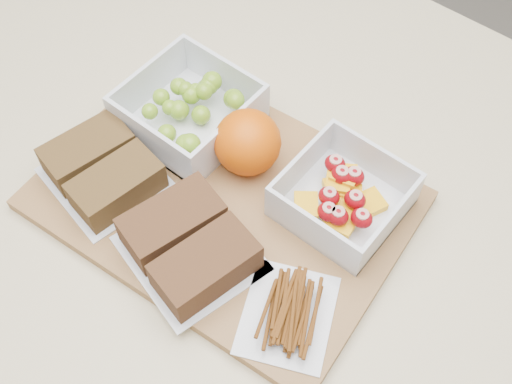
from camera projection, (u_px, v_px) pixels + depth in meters
counter at (251, 330)px, 1.16m from camera, size 1.20×0.90×0.90m
cutting_board at (224, 200)px, 0.77m from camera, size 0.45×0.34×0.02m
grape_container at (192, 111)px, 0.80m from camera, size 0.14×0.14×0.06m
fruit_container at (343, 198)px, 0.74m from camera, size 0.13×0.13×0.05m
orange at (248, 142)px, 0.76m from camera, size 0.08×0.08×0.08m
sandwich_bag_left at (102, 169)px, 0.76m from camera, size 0.16×0.14×0.04m
sandwich_bag_center at (189, 245)px, 0.70m from camera, size 0.17×0.16×0.04m
pretzel_bag at (288, 311)px, 0.67m from camera, size 0.13×0.14×0.03m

